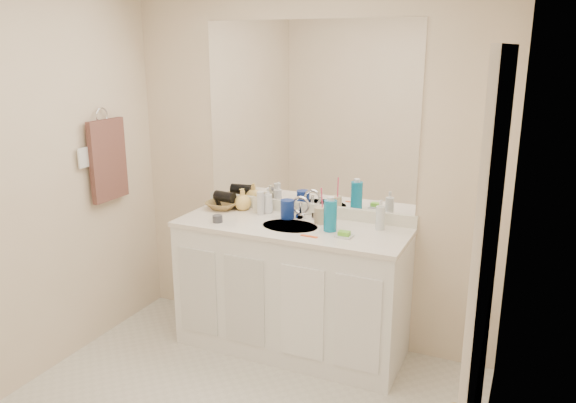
# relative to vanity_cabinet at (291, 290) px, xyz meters

# --- Properties ---
(wall_back) EXTENTS (2.60, 0.02, 2.40)m
(wall_back) POSITION_rel_vanity_cabinet_xyz_m (0.00, 0.28, 0.77)
(wall_back) COLOR beige
(wall_back) RESTS_ON floor
(wall_left) EXTENTS (0.02, 2.60, 2.40)m
(wall_left) POSITION_rel_vanity_cabinet_xyz_m (-1.30, -1.02, 0.77)
(wall_left) COLOR beige
(wall_left) RESTS_ON floor
(wall_right) EXTENTS (0.02, 2.60, 2.40)m
(wall_right) POSITION_rel_vanity_cabinet_xyz_m (1.30, -1.02, 0.77)
(wall_right) COLOR beige
(wall_right) RESTS_ON floor
(vanity_cabinet) EXTENTS (1.50, 0.55, 0.85)m
(vanity_cabinet) POSITION_rel_vanity_cabinet_xyz_m (0.00, 0.00, 0.00)
(vanity_cabinet) COLOR white
(vanity_cabinet) RESTS_ON floor
(countertop) EXTENTS (1.52, 0.57, 0.03)m
(countertop) POSITION_rel_vanity_cabinet_xyz_m (0.00, 0.00, 0.44)
(countertop) COLOR white
(countertop) RESTS_ON vanity_cabinet
(backsplash) EXTENTS (1.52, 0.03, 0.08)m
(backsplash) POSITION_rel_vanity_cabinet_xyz_m (0.00, 0.26, 0.50)
(backsplash) COLOR white
(backsplash) RESTS_ON countertop
(sink_basin) EXTENTS (0.37, 0.37, 0.02)m
(sink_basin) POSITION_rel_vanity_cabinet_xyz_m (0.00, -0.02, 0.44)
(sink_basin) COLOR beige
(sink_basin) RESTS_ON countertop
(faucet) EXTENTS (0.02, 0.02, 0.11)m
(faucet) POSITION_rel_vanity_cabinet_xyz_m (0.00, 0.16, 0.51)
(faucet) COLOR silver
(faucet) RESTS_ON countertop
(mirror) EXTENTS (1.48, 0.01, 1.20)m
(mirror) POSITION_rel_vanity_cabinet_xyz_m (0.00, 0.27, 1.14)
(mirror) COLOR white
(mirror) RESTS_ON wall_back
(blue_mug) EXTENTS (0.10, 0.10, 0.13)m
(blue_mug) POSITION_rel_vanity_cabinet_xyz_m (-0.08, 0.13, 0.52)
(blue_mug) COLOR navy
(blue_mug) RESTS_ON countertop
(tan_cup) EXTENTS (0.09, 0.09, 0.11)m
(tan_cup) POSITION_rel_vanity_cabinet_xyz_m (0.16, 0.11, 0.51)
(tan_cup) COLOR #C9B58E
(tan_cup) RESTS_ON countertop
(toothbrush) EXTENTS (0.02, 0.04, 0.18)m
(toothbrush) POSITION_rel_vanity_cabinet_xyz_m (0.17, 0.11, 0.60)
(toothbrush) COLOR #FF4370
(toothbrush) RESTS_ON tan_cup
(mouthwash_bottle) EXTENTS (0.09, 0.09, 0.20)m
(mouthwash_bottle) POSITION_rel_vanity_cabinet_xyz_m (0.27, -0.01, 0.55)
(mouthwash_bottle) COLOR #0E7CAA
(mouthwash_bottle) RESTS_ON countertop
(clear_pump_bottle) EXTENTS (0.06, 0.06, 0.15)m
(clear_pump_bottle) POSITION_rel_vanity_cabinet_xyz_m (0.55, 0.15, 0.53)
(clear_pump_bottle) COLOR silver
(clear_pump_bottle) RESTS_ON countertop
(soap_dish) EXTENTS (0.11, 0.09, 0.01)m
(soap_dish) POSITION_rel_vanity_cabinet_xyz_m (0.39, -0.09, 0.46)
(soap_dish) COLOR silver
(soap_dish) RESTS_ON countertop
(green_soap) EXTENTS (0.07, 0.05, 0.02)m
(green_soap) POSITION_rel_vanity_cabinet_xyz_m (0.39, -0.09, 0.48)
(green_soap) COLOR #6BC931
(green_soap) RESTS_ON soap_dish
(orange_comb) EXTENTS (0.11, 0.03, 0.00)m
(orange_comb) POSITION_rel_vanity_cabinet_xyz_m (0.19, -0.16, 0.46)
(orange_comb) COLOR #EF5019
(orange_comb) RESTS_ON countertop
(dark_jar) EXTENTS (0.07, 0.07, 0.05)m
(dark_jar) POSITION_rel_vanity_cabinet_xyz_m (-0.46, -0.14, 0.48)
(dark_jar) COLOR #393A41
(dark_jar) RESTS_ON countertop
(extra_white_bottle) EXTENTS (0.06, 0.06, 0.16)m
(extra_white_bottle) POSITION_rel_vanity_cabinet_xyz_m (-0.29, 0.13, 0.53)
(extra_white_bottle) COLOR silver
(extra_white_bottle) RESTS_ON countertop
(soap_bottle_white) EXTENTS (0.07, 0.07, 0.18)m
(soap_bottle_white) POSITION_rel_vanity_cabinet_xyz_m (-0.26, 0.19, 0.55)
(soap_bottle_white) COLOR white
(soap_bottle_white) RESTS_ON countertop
(soap_bottle_cream) EXTENTS (0.08, 0.08, 0.15)m
(soap_bottle_cream) POSITION_rel_vanity_cabinet_xyz_m (-0.32, 0.18, 0.53)
(soap_bottle_cream) COLOR beige
(soap_bottle_cream) RESTS_ON countertop
(soap_bottle_yellow) EXTENTS (0.15, 0.15, 0.15)m
(soap_bottle_yellow) POSITION_rel_vanity_cabinet_xyz_m (-0.45, 0.18, 0.53)
(soap_bottle_yellow) COLOR #F9CA61
(soap_bottle_yellow) RESTS_ON countertop
(wicker_basket) EXTENTS (0.22, 0.22, 0.05)m
(wicker_basket) POSITION_rel_vanity_cabinet_xyz_m (-0.60, 0.14, 0.48)
(wicker_basket) COLOR olive
(wicker_basket) RESTS_ON countertop
(hair_dryer) EXTENTS (0.16, 0.09, 0.08)m
(hair_dryer) POSITION_rel_vanity_cabinet_xyz_m (-0.58, 0.14, 0.54)
(hair_dryer) COLOR black
(hair_dryer) RESTS_ON wicker_basket
(towel_ring) EXTENTS (0.01, 0.11, 0.11)m
(towel_ring) POSITION_rel_vanity_cabinet_xyz_m (-1.27, -0.25, 1.12)
(towel_ring) COLOR silver
(towel_ring) RESTS_ON wall_left
(hand_towel) EXTENTS (0.04, 0.32, 0.55)m
(hand_towel) POSITION_rel_vanity_cabinet_xyz_m (-1.25, -0.25, 0.82)
(hand_towel) COLOR #432824
(hand_towel) RESTS_ON towel_ring
(switch_plate) EXTENTS (0.01, 0.08, 0.13)m
(switch_plate) POSITION_rel_vanity_cabinet_xyz_m (-1.27, -0.45, 0.88)
(switch_plate) COLOR white
(switch_plate) RESTS_ON wall_left
(door) EXTENTS (0.02, 0.82, 2.00)m
(door) POSITION_rel_vanity_cabinet_xyz_m (1.29, -1.32, 0.57)
(door) COLOR white
(door) RESTS_ON floor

